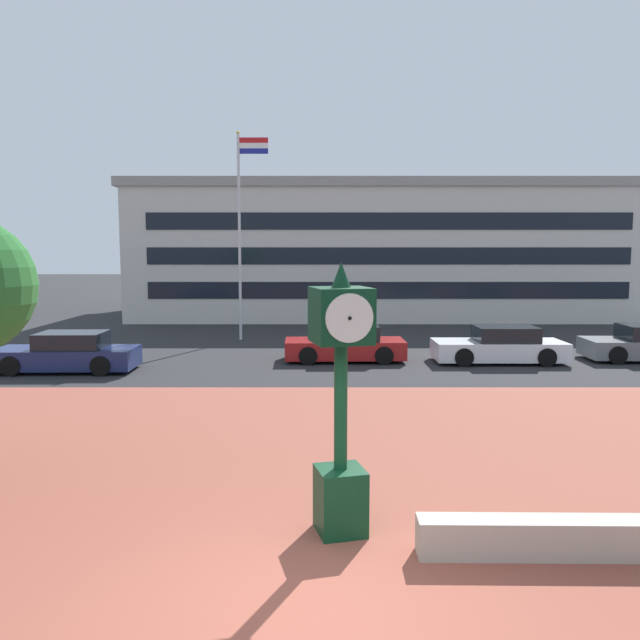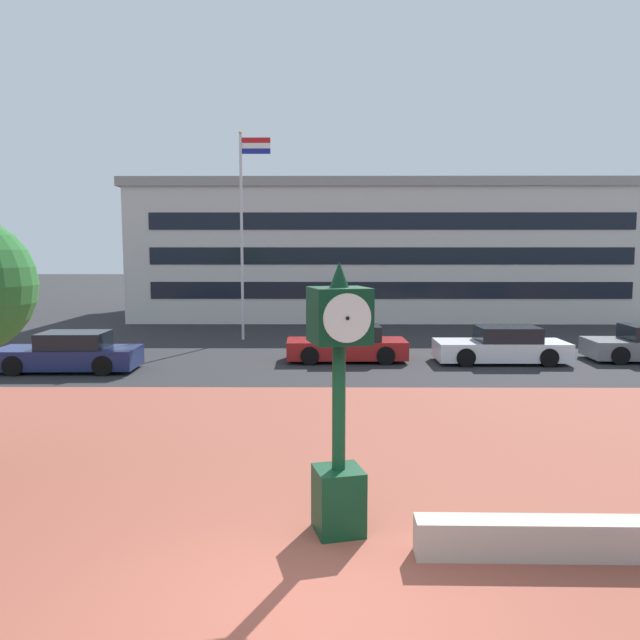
{
  "view_description": "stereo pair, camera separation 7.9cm",
  "coord_description": "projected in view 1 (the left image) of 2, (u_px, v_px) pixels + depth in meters",
  "views": [
    {
      "loc": [
        0.18,
        -6.45,
        3.89
      ],
      "look_at": [
        0.21,
        1.96,
        2.96
      ],
      "focal_mm": 34.93,
      "sensor_mm": 36.0,
      "label": 1
    },
    {
      "loc": [
        0.26,
        -6.45,
        3.89
      ],
      "look_at": [
        0.21,
        1.96,
        2.96
      ],
      "focal_mm": 34.93,
      "sensor_mm": 36.0,
      "label": 2
    }
  ],
  "objects": [
    {
      "name": "civic_building",
      "position": [
        376.0,
        251.0,
        39.48
      ],
      "size": [
        29.08,
        13.48,
        7.8
      ],
      "color": "beige",
      "rests_on": "ground"
    },
    {
      "name": "plaza_brick_paving",
      "position": [
        307.0,
        486.0,
        10.36
      ],
      "size": [
        44.0,
        15.09,
        0.01
      ],
      "primitive_type": "cube",
      "color": "brown",
      "rests_on": "ground"
    },
    {
      "name": "car_street_mid",
      "position": [
        344.0,
        345.0,
        22.18
      ],
      "size": [
        4.27,
        1.89,
        1.28
      ],
      "rotation": [
        0.0,
        0.0,
        1.6
      ],
      "color": "maroon",
      "rests_on": "ground"
    },
    {
      "name": "flagpole_primary",
      "position": [
        239.0,
        224.0,
        26.99
      ],
      "size": [
        1.35,
        0.14,
        9.02
      ],
      "color": "silver",
      "rests_on": "ground"
    },
    {
      "name": "street_clock",
      "position": [
        339.0,
        398.0,
        8.46
      ],
      "size": [
        0.91,
        0.94,
        3.76
      ],
      "rotation": [
        0.0,
        0.0,
        0.25
      ],
      "color": "#0C381E",
      "rests_on": "ground"
    },
    {
      "name": "car_street_distant",
      "position": [
        498.0,
        346.0,
        21.88
      ],
      "size": [
        4.52,
        1.9,
        1.28
      ],
      "rotation": [
        0.0,
        0.0,
        1.57
      ],
      "color": "silver",
      "rests_on": "ground"
    },
    {
      "name": "ground_plane",
      "position": [
        302.0,
        607.0,
        6.84
      ],
      "size": [
        200.0,
        200.0,
        0.0
      ],
      "primitive_type": "plane",
      "color": "#262628"
    },
    {
      "name": "planter_wall",
      "position": [
        540.0,
        537.0,
        7.96
      ],
      "size": [
        3.21,
        0.44,
        0.5
      ],
      "primitive_type": "cube",
      "rotation": [
        0.0,
        0.0,
        -0.01
      ],
      "color": "#ADA393",
      "rests_on": "ground"
    },
    {
      "name": "car_street_near",
      "position": [
        65.0,
        354.0,
        20.23
      ],
      "size": [
        4.55,
        1.91,
        1.28
      ],
      "rotation": [
        0.0,
        0.0,
        1.59
      ],
      "color": "navy",
      "rests_on": "ground"
    }
  ]
}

